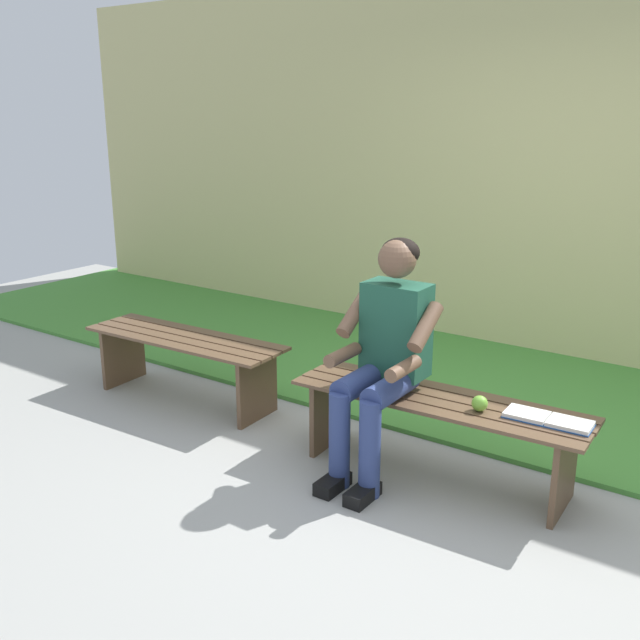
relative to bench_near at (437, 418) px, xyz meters
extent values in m
cube|color=#9E9E99|center=(0.92, 1.00, -0.35)|extent=(10.00, 7.00, 0.04)
cube|color=#478C38|center=(0.92, -1.40, -0.32)|extent=(9.00, 2.08, 0.03)
cube|color=#D1C684|center=(0.50, -2.40, 1.12)|extent=(9.50, 0.24, 2.91)
cube|color=brown|center=(0.01, -0.16, 0.10)|extent=(1.57, 0.15, 0.02)
cube|color=brown|center=(0.00, -0.05, 0.10)|extent=(1.57, 0.15, 0.02)
cube|color=brown|center=(0.00, 0.05, 0.10)|extent=(1.57, 0.15, 0.02)
cube|color=brown|center=(-0.01, 0.16, 0.10)|extent=(1.57, 0.15, 0.02)
cube|color=brown|center=(-0.66, -0.02, -0.12)|extent=(0.04, 0.38, 0.42)
cube|color=brown|center=(0.66, 0.02, -0.12)|extent=(0.04, 0.38, 0.42)
cube|color=brown|center=(1.84, -0.16, 0.10)|extent=(1.44, 0.14, 0.02)
cube|color=brown|center=(1.84, -0.05, 0.10)|extent=(1.44, 0.14, 0.02)
cube|color=brown|center=(1.83, 0.05, 0.10)|extent=(1.44, 0.14, 0.02)
cube|color=brown|center=(1.83, 0.16, 0.10)|extent=(1.44, 0.14, 0.02)
cube|color=brown|center=(1.24, -0.02, -0.12)|extent=(0.04, 0.38, 0.42)
cube|color=brown|center=(2.43, 0.02, -0.12)|extent=(0.04, 0.38, 0.42)
cube|color=#1E513D|center=(0.27, -0.02, 0.43)|extent=(0.34, 0.20, 0.50)
sphere|color=brown|center=(0.27, -0.01, 0.81)|extent=(0.20, 0.20, 0.20)
ellipsoid|color=black|center=(0.27, -0.04, 0.84)|extent=(0.20, 0.19, 0.15)
cylinder|color=navy|center=(0.18, 0.18, 0.18)|extent=(0.13, 0.40, 0.13)
cylinder|color=navy|center=(0.36, 0.18, 0.18)|extent=(0.13, 0.40, 0.13)
cylinder|color=navy|center=(0.18, 0.38, -0.08)|extent=(0.11, 0.11, 0.51)
cube|color=black|center=(0.18, 0.44, -0.30)|extent=(0.10, 0.22, 0.07)
cylinder|color=navy|center=(0.36, 0.38, -0.08)|extent=(0.11, 0.11, 0.51)
cube|color=black|center=(0.36, 0.44, -0.30)|extent=(0.10, 0.22, 0.07)
cylinder|color=brown|center=(0.06, 0.06, 0.50)|extent=(0.08, 0.28, 0.23)
cylinder|color=brown|center=(0.09, 0.22, 0.32)|extent=(0.07, 0.26, 0.07)
cylinder|color=brown|center=(0.48, 0.06, 0.50)|extent=(0.08, 0.28, 0.23)
cylinder|color=brown|center=(0.45, 0.22, 0.32)|extent=(0.07, 0.26, 0.07)
sphere|color=#72B738|center=(-0.24, 0.03, 0.15)|extent=(0.08, 0.08, 0.08)
cube|color=white|center=(-0.66, -0.04, 0.12)|extent=(0.21, 0.16, 0.02)
cube|color=white|center=(-0.46, -0.03, 0.12)|extent=(0.21, 0.16, 0.02)
cube|color=#1E478C|center=(-0.56, -0.04, 0.11)|extent=(0.42, 0.17, 0.01)
camera|label=1|loc=(-1.48, 3.20, 1.55)|focal=40.58mm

